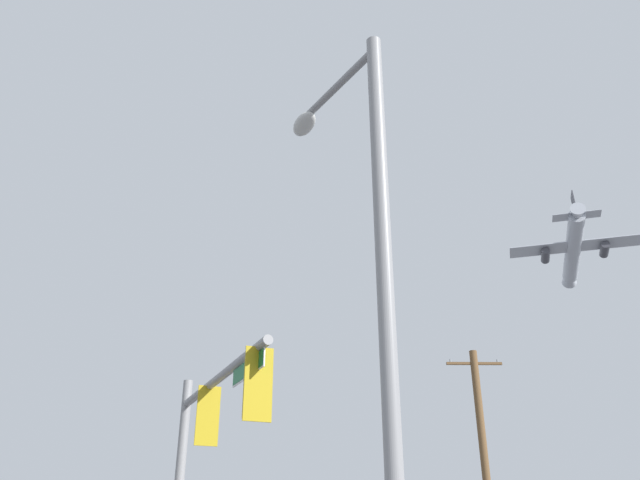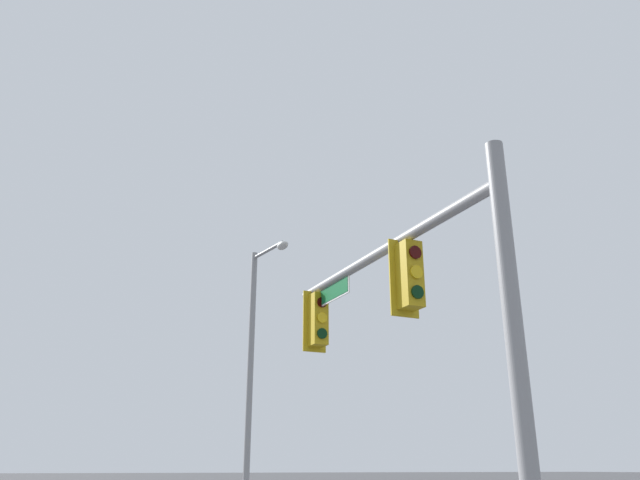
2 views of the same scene
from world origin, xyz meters
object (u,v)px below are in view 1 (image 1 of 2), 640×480
Objects in this scene: signal_pole_near at (206,433)px; street_lamp at (372,283)px; airplane at (573,249)px; utility_pole at (484,456)px.

signal_pole_near is 0.87× the size of street_lamp.
street_lamp is 0.34× the size of airplane.
airplane is (-67.92, 78.45, 45.93)m from signal_pole_near.
signal_pole_near is 113.48m from airplane.
airplane reaches higher than street_lamp.
street_lamp is (18.89, -14.22, -0.67)m from utility_pole.
signal_pole_near is at bearing -179.67° from street_lamp.
utility_pole is 1.30× the size of street_lamp.
airplane is (-76.50, 78.40, 45.52)m from street_lamp.
utility_pole is 97.20m from airplane.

